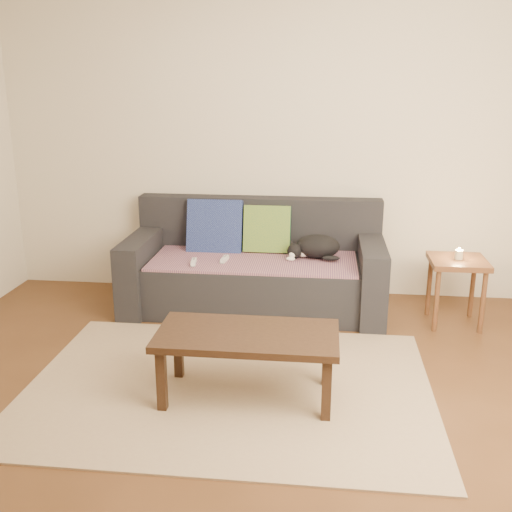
# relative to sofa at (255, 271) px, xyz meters

# --- Properties ---
(ground) EXTENTS (4.50, 4.50, 0.00)m
(ground) POSITION_rel_sofa_xyz_m (0.00, -1.57, -0.31)
(ground) COLOR brown
(ground) RESTS_ON ground
(back_wall) EXTENTS (4.50, 0.04, 2.60)m
(back_wall) POSITION_rel_sofa_xyz_m (0.00, 0.43, 0.99)
(back_wall) COLOR beige
(back_wall) RESTS_ON ground
(sofa) EXTENTS (2.10, 0.94, 0.87)m
(sofa) POSITION_rel_sofa_xyz_m (0.00, 0.00, 0.00)
(sofa) COLOR #232328
(sofa) RESTS_ON ground
(throw_blanket) EXTENTS (1.66, 0.74, 0.02)m
(throw_blanket) POSITION_rel_sofa_xyz_m (0.00, -0.09, 0.12)
(throw_blanket) COLOR #502D55
(throw_blanket) RESTS_ON sofa
(cushion_navy) EXTENTS (0.47, 0.24, 0.49)m
(cushion_navy) POSITION_rel_sofa_xyz_m (-0.36, 0.17, 0.32)
(cushion_navy) COLOR navy
(cushion_navy) RESTS_ON throw_blanket
(cushion_green) EXTENTS (0.39, 0.19, 0.41)m
(cushion_green) POSITION_rel_sofa_xyz_m (0.08, 0.17, 0.32)
(cushion_green) COLOR #0B4938
(cushion_green) RESTS_ON throw_blanket
(cat) EXTENTS (0.47, 0.36, 0.19)m
(cat) POSITION_rel_sofa_xyz_m (0.50, 0.01, 0.22)
(cat) COLOR black
(cat) RESTS_ON throw_blanket
(wii_remote_a) EXTENTS (0.05, 0.15, 0.03)m
(wii_remote_a) POSITION_rel_sofa_xyz_m (-0.46, -0.27, 0.15)
(wii_remote_a) COLOR white
(wii_remote_a) RESTS_ON throw_blanket
(wii_remote_b) EXTENTS (0.05, 0.15, 0.03)m
(wii_remote_b) POSITION_rel_sofa_xyz_m (-0.23, -0.17, 0.15)
(wii_remote_b) COLOR white
(wii_remote_b) RESTS_ON throw_blanket
(side_table) EXTENTS (0.42, 0.42, 0.53)m
(side_table) POSITION_rel_sofa_xyz_m (1.59, -0.20, 0.13)
(side_table) COLOR brown
(side_table) RESTS_ON ground
(candle) EXTENTS (0.06, 0.06, 0.09)m
(candle) POSITION_rel_sofa_xyz_m (1.59, -0.20, 0.26)
(candle) COLOR beige
(candle) RESTS_ON side_table
(rug) EXTENTS (2.50, 1.80, 0.01)m
(rug) POSITION_rel_sofa_xyz_m (0.00, -1.42, -0.30)
(rug) COLOR tan
(rug) RESTS_ON ground
(coffee_table) EXTENTS (1.07, 0.53, 0.43)m
(coffee_table) POSITION_rel_sofa_xyz_m (0.13, -1.53, 0.06)
(coffee_table) COLOR #311F13
(coffee_table) RESTS_ON rug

